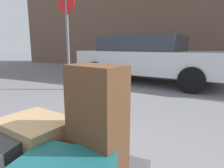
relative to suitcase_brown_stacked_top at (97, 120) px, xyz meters
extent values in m
cylinder|color=black|center=(-0.86, 0.13, -0.56)|extent=(0.24, 0.06, 0.24)
cube|color=#51331E|center=(0.00, 0.00, 0.00)|extent=(0.38, 0.29, 0.68)
cube|color=#9E7F56|center=(-0.51, -0.01, -0.21)|extent=(0.56, 0.47, 0.26)
cube|color=silver|center=(-1.04, 5.05, -0.04)|extent=(4.48, 2.28, 0.64)
cube|color=#2D333D|center=(-1.29, 5.07, 0.51)|extent=(2.57, 1.85, 0.46)
cylinder|color=black|center=(0.47, 5.73, -0.36)|extent=(0.66, 0.29, 0.64)
cylinder|color=black|center=(0.28, 4.04, -0.36)|extent=(0.66, 0.29, 0.64)
cylinder|color=black|center=(-2.35, 6.05, -0.36)|extent=(0.66, 0.29, 0.64)
cylinder|color=black|center=(-2.54, 4.36, -0.36)|extent=(0.66, 0.29, 0.64)
cylinder|color=slate|center=(-2.60, 3.11, 0.51)|extent=(0.07, 0.07, 2.37)
cylinder|color=red|center=(-2.60, 3.11, 1.44)|extent=(0.50, 0.06, 0.50)
camera|label=1|loc=(0.58, -1.00, 0.45)|focal=32.04mm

